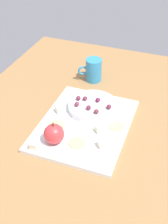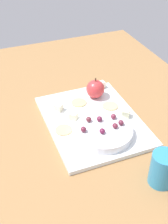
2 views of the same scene
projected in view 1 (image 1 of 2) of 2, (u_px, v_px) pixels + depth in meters
table at (92, 139)px, 97.09cm from camera, size 127.07×98.64×4.45cm
platter at (85, 125)px, 98.51cm from camera, size 37.08×28.78×1.37cm
serving_dish at (93, 106)px, 103.38cm from camera, size 17.42×17.42×2.44cm
apple_whole at (54, 134)px, 89.20cm from camera, size 6.41×6.41×6.41cm
apple_stem at (53, 124)px, 86.84cm from camera, size 0.50×0.50×1.20cm
cheese_cube_0 at (99, 129)px, 94.17cm from camera, size 3.29×3.29×2.32cm
cheese_cube_1 at (102, 144)px, 88.76cm from camera, size 3.27×3.27×2.32cm
cheese_cube_2 at (34, 145)px, 88.18cm from camera, size 2.53×2.53×2.32cm
cheese_cube_3 at (59, 109)px, 102.16cm from camera, size 3.28×3.28×2.32cm
cracker_0 at (57, 125)px, 97.19cm from camera, size 5.20×5.20×0.40cm
cracker_1 at (77, 143)px, 90.41cm from camera, size 5.20×5.20×0.40cm
cracker_2 at (117, 126)px, 96.57cm from camera, size 5.20×5.20×0.40cm
grape_0 at (85, 98)px, 103.71cm from camera, size 1.81×1.63×1.53cm
grape_1 at (96, 112)px, 97.84cm from camera, size 1.81×1.63×1.55cm
grape_2 at (98, 100)px, 103.04cm from camera, size 1.81×1.63×1.53cm
grape_3 at (89, 108)px, 99.44cm from camera, size 1.81×1.63×1.63cm
grape_4 at (77, 104)px, 101.02cm from camera, size 1.81×1.63×1.62cm
grape_5 at (109, 107)px, 99.77cm from camera, size 1.81×1.63×1.69cm
grape_6 at (78, 98)px, 103.83cm from camera, size 1.81×1.63×1.58cm
cup at (93, 70)px, 119.00cm from camera, size 6.47×9.19×9.44cm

